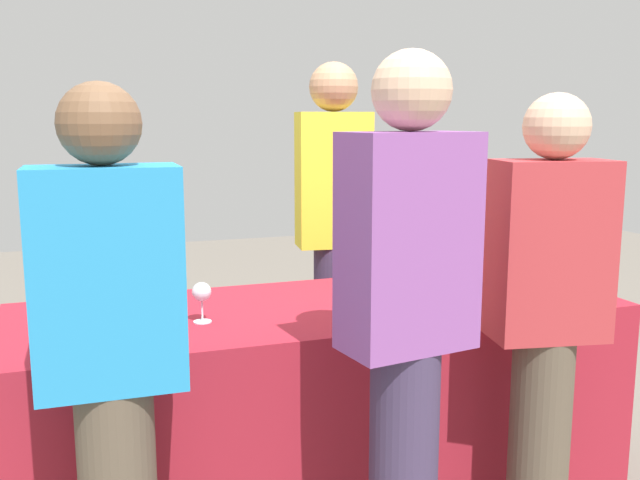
# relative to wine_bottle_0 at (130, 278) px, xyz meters

# --- Properties ---
(tasting_table) EXTENTS (2.31, 0.82, 0.77)m
(tasting_table) POSITION_rel_wine_bottle_0_xyz_m (0.68, -0.21, -0.50)
(tasting_table) COLOR maroon
(tasting_table) RESTS_ON ground_plane
(wine_bottle_0) EXTENTS (0.07, 0.07, 0.30)m
(wine_bottle_0) POSITION_rel_wine_bottle_0_xyz_m (0.00, 0.00, 0.00)
(wine_bottle_0) COLOR black
(wine_bottle_0) RESTS_ON tasting_table
(wine_bottle_1) EXTENTS (0.08, 0.08, 0.32)m
(wine_bottle_1) POSITION_rel_wine_bottle_0_xyz_m (1.16, -0.08, 0.00)
(wine_bottle_1) COLOR black
(wine_bottle_1) RESTS_ON tasting_table
(wine_bottle_2) EXTENTS (0.07, 0.07, 0.31)m
(wine_bottle_2) POSITION_rel_wine_bottle_0_xyz_m (1.28, -0.03, 0.00)
(wine_bottle_2) COLOR black
(wine_bottle_2) RESTS_ON tasting_table
(wine_bottle_3) EXTENTS (0.08, 0.08, 0.32)m
(wine_bottle_3) POSITION_rel_wine_bottle_0_xyz_m (1.45, -0.12, 0.00)
(wine_bottle_3) COLOR black
(wine_bottle_3) RESTS_ON tasting_table
(wine_glass_0) EXTENTS (0.07, 0.07, 0.15)m
(wine_glass_0) POSITION_rel_wine_bottle_0_xyz_m (-0.10, -0.35, -0.00)
(wine_glass_0) COLOR silver
(wine_glass_0) RESTS_ON tasting_table
(wine_glass_1) EXTENTS (0.07, 0.07, 0.14)m
(wine_glass_1) POSITION_rel_wine_bottle_0_xyz_m (0.22, -0.30, -0.01)
(wine_glass_1) COLOR silver
(wine_glass_1) RESTS_ON tasting_table
(wine_glass_2) EXTENTS (0.07, 0.07, 0.15)m
(wine_glass_2) POSITION_rel_wine_bottle_0_xyz_m (1.16, -0.35, -0.00)
(wine_glass_2) COLOR silver
(wine_glass_2) RESTS_ON tasting_table
(ice_bucket) EXTENTS (0.19, 0.19, 0.22)m
(ice_bucket) POSITION_rel_wine_bottle_0_xyz_m (-0.10, -0.23, -0.00)
(ice_bucket) COLOR silver
(ice_bucket) RESTS_ON tasting_table
(server_pouring) EXTENTS (0.37, 0.23, 1.74)m
(server_pouring) POSITION_rel_wine_bottle_0_xyz_m (1.00, 0.51, 0.09)
(server_pouring) COLOR #3F3351
(server_pouring) RESTS_ON ground_plane
(guest_0) EXTENTS (0.38, 0.21, 1.56)m
(guest_0) POSITION_rel_wine_bottle_0_xyz_m (-0.11, -0.82, -0.03)
(guest_0) COLOR brown
(guest_0) RESTS_ON ground_plane
(guest_1) EXTENTS (0.40, 0.26, 1.66)m
(guest_1) POSITION_rel_wine_bottle_0_xyz_m (0.70, -0.91, 0.03)
(guest_1) COLOR #3F3351
(guest_1) RESTS_ON ground_plane
(guest_2) EXTENTS (0.40, 0.26, 1.55)m
(guest_2) POSITION_rel_wine_bottle_0_xyz_m (1.25, -0.82, -0.04)
(guest_2) COLOR brown
(guest_2) RESTS_ON ground_plane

